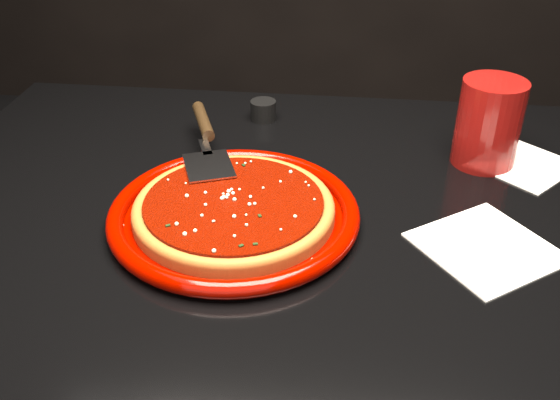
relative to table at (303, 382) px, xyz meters
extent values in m
cube|color=black|center=(0.00, 0.00, 0.00)|extent=(1.20, 0.80, 0.75)
cylinder|color=#710500|center=(-0.10, -0.05, 0.39)|extent=(0.45, 0.45, 0.03)
cylinder|color=brown|center=(-0.10, -0.05, 0.39)|extent=(0.36, 0.36, 0.01)
torus|color=brown|center=(-0.10, -0.05, 0.40)|extent=(0.36, 0.36, 0.02)
cylinder|color=#710C00|center=(-0.10, -0.05, 0.40)|extent=(0.32, 0.32, 0.01)
cylinder|color=maroon|center=(0.27, 0.16, 0.44)|extent=(0.11, 0.11, 0.14)
cube|color=white|center=(0.24, -0.08, 0.38)|extent=(0.22, 0.22, 0.00)
cube|color=white|center=(0.34, 0.15, 0.38)|extent=(0.19, 0.19, 0.00)
cylinder|color=black|center=(-0.10, 0.28, 0.39)|extent=(0.05, 0.05, 0.04)
camera|label=1|loc=(0.05, -0.76, 0.86)|focal=40.00mm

